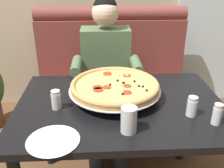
% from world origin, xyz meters
% --- Properties ---
extents(booth_bench, '(1.44, 0.78, 1.13)m').
position_xyz_m(booth_bench, '(0.00, 0.90, 0.40)').
color(booth_bench, brown).
rests_on(booth_bench, ground_plane).
extents(dining_table, '(1.22, 0.86, 0.75)m').
position_xyz_m(dining_table, '(0.00, 0.00, 0.65)').
color(dining_table, black).
rests_on(dining_table, ground_plane).
extents(diner_main, '(0.54, 0.64, 1.27)m').
position_xyz_m(diner_main, '(-0.06, 0.63, 0.71)').
color(diner_main, '#2D3342').
rests_on(diner_main, ground_plane).
extents(pizza, '(0.56, 0.56, 0.11)m').
position_xyz_m(pizza, '(-0.03, 0.07, 0.82)').
color(pizza, silver).
rests_on(pizza, dining_table).
extents(shaker_pepper_flakes, '(0.06, 0.06, 0.11)m').
position_xyz_m(shaker_pepper_flakes, '(0.37, -0.15, 0.79)').
color(shaker_pepper_flakes, white).
rests_on(shaker_pepper_flakes, dining_table).
extents(shaker_oregano, '(0.05, 0.05, 0.11)m').
position_xyz_m(shaker_oregano, '(0.47, -0.24, 0.79)').
color(shaker_oregano, white).
rests_on(shaker_oregano, dining_table).
extents(shaker_parmesan, '(0.06, 0.06, 0.11)m').
position_xyz_m(shaker_parmesan, '(-0.37, -0.04, 0.79)').
color(shaker_parmesan, white).
rests_on(shaker_parmesan, dining_table).
extents(plate_near_left, '(0.25, 0.25, 0.02)m').
position_xyz_m(plate_near_left, '(-0.34, -0.34, 0.76)').
color(plate_near_left, white).
rests_on(plate_near_left, dining_table).
extents(drinking_glass, '(0.08, 0.08, 0.13)m').
position_xyz_m(drinking_glass, '(0.02, -0.28, 0.80)').
color(drinking_glass, silver).
rests_on(drinking_glass, dining_table).
extents(patio_chair, '(0.43, 0.43, 0.86)m').
position_xyz_m(patio_chair, '(1.16, 2.19, 0.52)').
color(patio_chair, black).
rests_on(patio_chair, ground_plane).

